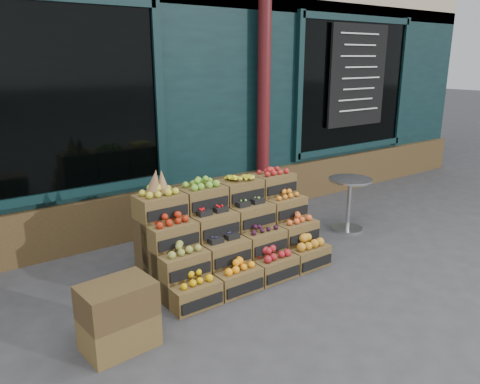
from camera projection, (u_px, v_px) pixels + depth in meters
ground at (298, 287)px, 4.64m from camera, size 60.00×60.00×0.00m
shop_facade at (96, 45)px, 7.93m from camera, size 12.00×6.24×4.80m
crate_display at (232, 238)px, 4.89m from camera, size 1.89×0.92×1.18m
spare_crates at (118, 316)px, 3.60m from camera, size 0.57×0.42×0.54m
bistro_table at (349, 198)px, 6.06m from camera, size 0.55×0.55×0.69m
shopkeeper at (18, 162)px, 5.44m from camera, size 0.87×0.73×2.04m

